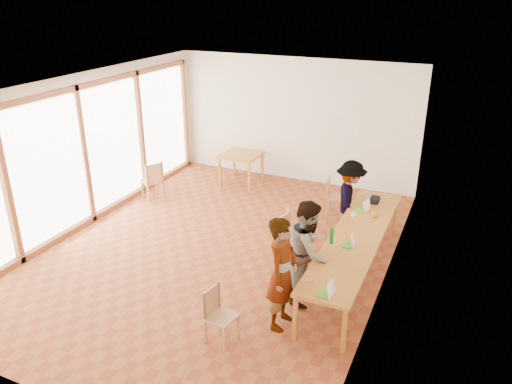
% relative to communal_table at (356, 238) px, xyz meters
% --- Properties ---
extents(ground, '(8.00, 8.00, 0.00)m').
position_rel_communal_table_xyz_m(ground, '(-2.50, -0.11, -0.70)').
color(ground, brown).
rests_on(ground, ground).
extents(wall_back, '(6.00, 0.10, 3.00)m').
position_rel_communal_table_xyz_m(wall_back, '(-2.50, 3.89, 0.80)').
color(wall_back, white).
rests_on(wall_back, ground).
extents(wall_front, '(6.00, 0.10, 3.00)m').
position_rel_communal_table_xyz_m(wall_front, '(-2.50, -4.11, 0.80)').
color(wall_front, white).
rests_on(wall_front, ground).
extents(wall_right, '(0.10, 8.00, 3.00)m').
position_rel_communal_table_xyz_m(wall_right, '(0.50, -0.11, 0.80)').
color(wall_right, white).
rests_on(wall_right, ground).
extents(window_wall, '(0.10, 8.00, 3.00)m').
position_rel_communal_table_xyz_m(window_wall, '(-5.46, -0.11, 0.80)').
color(window_wall, white).
rests_on(window_wall, ground).
extents(ceiling, '(6.00, 8.00, 0.04)m').
position_rel_communal_table_xyz_m(ceiling, '(-2.50, -0.11, 2.32)').
color(ceiling, white).
rests_on(ceiling, wall_back).
extents(communal_table, '(0.80, 4.00, 0.75)m').
position_rel_communal_table_xyz_m(communal_table, '(0.00, 0.00, 0.00)').
color(communal_table, '#C87A2C').
rests_on(communal_table, ground).
extents(side_table, '(0.90, 0.90, 0.75)m').
position_rel_communal_table_xyz_m(side_table, '(-3.56, 3.09, -0.03)').
color(side_table, '#C87A2C').
rests_on(side_table, ground).
extents(chair_near, '(0.42, 0.42, 0.42)m').
position_rel_communal_table_xyz_m(chair_near, '(-1.33, -2.36, -0.22)').
color(chair_near, tan).
rests_on(chair_near, ground).
extents(chair_mid, '(0.52, 0.52, 0.50)m').
position_rel_communal_table_xyz_m(chair_mid, '(-1.14, -0.15, -0.12)').
color(chair_mid, tan).
rests_on(chair_mid, ground).
extents(chair_far, '(0.51, 0.51, 0.46)m').
position_rel_communal_table_xyz_m(chair_far, '(-1.19, 0.26, -0.17)').
color(chair_far, tan).
rests_on(chair_far, ground).
extents(chair_empty, '(0.43, 0.43, 0.43)m').
position_rel_communal_table_xyz_m(chair_empty, '(-1.04, 2.24, -0.21)').
color(chair_empty, tan).
rests_on(chair_empty, ground).
extents(chair_spare, '(0.57, 0.57, 0.47)m').
position_rel_communal_table_xyz_m(chair_spare, '(-4.92, 1.35, -0.16)').
color(chair_spare, tan).
rests_on(chair_spare, ground).
extents(person_near, '(0.42, 0.63, 1.68)m').
position_rel_communal_table_xyz_m(person_near, '(-0.63, -1.70, 0.14)').
color(person_near, gray).
rests_on(person_near, ground).
extents(person_mid, '(0.70, 0.86, 1.64)m').
position_rel_communal_table_xyz_m(person_mid, '(-0.51, -0.92, 0.12)').
color(person_mid, gray).
rests_on(person_mid, ground).
extents(person_far, '(0.83, 1.11, 1.53)m').
position_rel_communal_table_xyz_m(person_far, '(-0.46, 1.40, 0.06)').
color(person_far, gray).
rests_on(person_far, ground).
extents(laptop_near, '(0.20, 0.24, 0.19)m').
position_rel_communal_table_xyz_m(laptop_near, '(0.05, -1.80, 0.10)').
color(laptop_near, green).
rests_on(laptop_near, communal_table).
extents(laptop_mid, '(0.22, 0.24, 0.18)m').
position_rel_communal_table_xyz_m(laptop_mid, '(-0.01, -0.37, 0.10)').
color(laptop_mid, green).
rests_on(laptop_mid, communal_table).
extents(laptop_far, '(0.24, 0.26, 0.19)m').
position_rel_communal_table_xyz_m(laptop_far, '(-0.10, 1.07, 0.10)').
color(laptop_far, green).
rests_on(laptop_far, communal_table).
extents(yellow_mug, '(0.13, 0.13, 0.10)m').
position_rel_communal_table_xyz_m(yellow_mug, '(0.13, 0.83, 0.10)').
color(yellow_mug, '#C08D21').
rests_on(yellow_mug, communal_table).
extents(green_bottle, '(0.07, 0.07, 0.28)m').
position_rel_communal_table_xyz_m(green_bottle, '(-0.30, -0.41, 0.19)').
color(green_bottle, '#197321').
rests_on(green_bottle, communal_table).
extents(clear_glass, '(0.07, 0.07, 0.09)m').
position_rel_communal_table_xyz_m(clear_glass, '(0.12, 0.88, 0.09)').
color(clear_glass, silver).
rests_on(clear_glass, communal_table).
extents(condiment_cup, '(0.08, 0.08, 0.06)m').
position_rel_communal_table_xyz_m(condiment_cup, '(-0.22, 0.73, 0.08)').
color(condiment_cup, white).
rests_on(condiment_cup, communal_table).
extents(pink_phone, '(0.05, 0.10, 0.01)m').
position_rel_communal_table_xyz_m(pink_phone, '(-0.25, -1.58, 0.05)').
color(pink_phone, '#F1516A').
rests_on(pink_phone, communal_table).
extents(black_pouch, '(0.16, 0.26, 0.09)m').
position_rel_communal_table_xyz_m(black_pouch, '(-0.01, 1.49, 0.09)').
color(black_pouch, black).
rests_on(black_pouch, communal_table).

